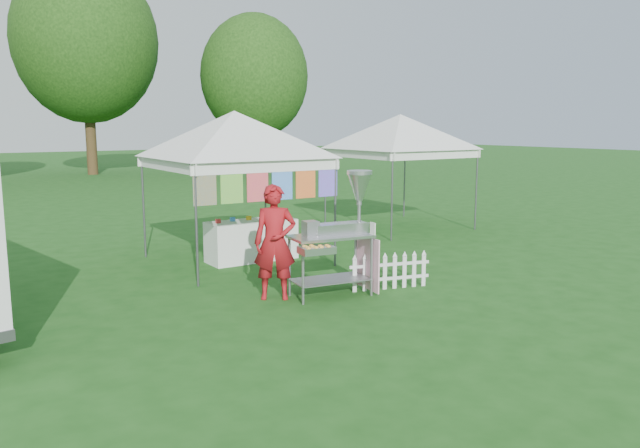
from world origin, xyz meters
TOP-DOWN VIEW (x-y plane):
  - ground at (0.00, 0.00)m, footprint 120.00×120.00m
  - canopy_main at (0.00, 3.49)m, footprint 4.24×4.24m
  - canopy_right at (5.50, 5.00)m, footprint 4.24×4.24m
  - tree_mid at (3.00, 28.00)m, footprint 7.60×7.60m
  - tree_right at (10.00, 22.00)m, footprint 5.60×5.60m
  - donut_cart at (0.35, 0.31)m, footprint 1.55×0.96m
  - vendor at (-0.68, 0.70)m, footprint 0.79×0.71m
  - picket_fence at (1.21, 0.16)m, footprint 1.40×0.40m
  - display_table at (0.30, 3.44)m, footprint 1.80×0.70m

SIDE VIEW (x-z plane):
  - ground at x=0.00m, z-range 0.00..0.00m
  - picket_fence at x=1.21m, z-range 0.01..0.57m
  - display_table at x=0.30m, z-range 0.00..0.82m
  - vendor at x=-0.68m, z-range 0.00..1.82m
  - donut_cart at x=0.35m, z-range 0.18..2.18m
  - canopy_main at x=0.00m, z-range 1.26..4.71m
  - canopy_right at x=5.50m, z-range 1.27..4.72m
  - tree_right at x=10.00m, z-range 0.97..9.39m
  - tree_mid at x=3.00m, z-range 1.38..12.90m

